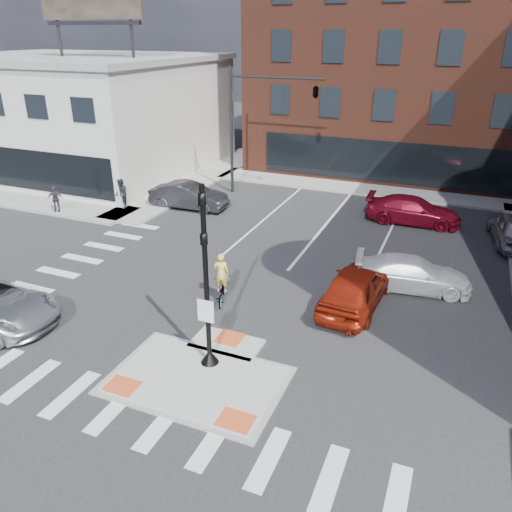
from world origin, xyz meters
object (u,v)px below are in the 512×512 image
at_px(bg_car_red, 413,210).
at_px(pedestrian_a, 121,194).
at_px(cyclist, 222,286).
at_px(red_sedan, 356,287).
at_px(white_pickup, 413,274).
at_px(bg_car_dark, 189,196).
at_px(pedestrian_b, 55,199).

bearing_deg(bg_car_red, pedestrian_a, 103.78).
bearing_deg(cyclist, bg_car_red, -134.56).
bearing_deg(bg_car_red, cyclist, 152.52).
height_order(red_sedan, white_pickup, red_sedan).
xyz_separation_m(red_sedan, cyclist, (-5.00, -1.69, -0.13)).
bearing_deg(red_sedan, bg_car_red, -90.94).
bearing_deg(bg_car_red, white_pickup, -174.95).
relative_size(red_sedan, cyclist, 2.34).
relative_size(bg_car_dark, pedestrian_b, 3.13).
relative_size(bg_car_red, cyclist, 2.44).
bearing_deg(pedestrian_a, pedestrian_b, -116.38).
bearing_deg(red_sedan, pedestrian_a, -17.18).
bearing_deg(bg_car_dark, pedestrian_b, 117.00).
bearing_deg(white_pickup, red_sedan, 133.18).
height_order(red_sedan, bg_car_dark, red_sedan).
height_order(cyclist, pedestrian_a, cyclist).
distance_m(red_sedan, pedestrian_a, 16.62).
xyz_separation_m(bg_car_dark, pedestrian_a, (-3.50, -1.92, 0.26)).
bearing_deg(bg_car_dark, pedestrian_a, 115.57).
distance_m(red_sedan, bg_car_red, 10.58).
height_order(red_sedan, bg_car_red, red_sedan).
bearing_deg(bg_car_dark, red_sedan, -126.54).
bearing_deg(pedestrian_a, bg_car_red, 47.47).
height_order(bg_car_red, pedestrian_b, pedestrian_b).
height_order(bg_car_red, pedestrian_a, pedestrian_a).
relative_size(cyclist, pedestrian_b, 1.39).
relative_size(white_pickup, cyclist, 2.26).
height_order(white_pickup, pedestrian_a, pedestrian_a).
bearing_deg(pedestrian_b, red_sedan, -40.81).
relative_size(red_sedan, bg_car_dark, 1.04).
xyz_separation_m(white_pickup, bg_car_red, (-0.96, 8.13, 0.06)).
height_order(bg_car_dark, cyclist, cyclist).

